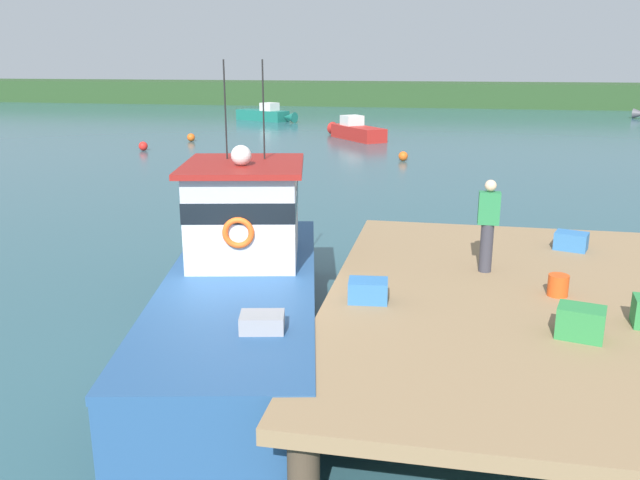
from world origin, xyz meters
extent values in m
plane|color=#2D5660|center=(0.00, 0.00, 0.00)|extent=(200.00, 200.00, 0.00)
cylinder|color=#4C3D2D|center=(2.20, -4.10, 0.50)|extent=(0.36, 0.36, 1.00)
cylinder|color=#4C3D2D|center=(2.20, 4.10, 0.50)|extent=(0.36, 0.36, 1.00)
cylinder|color=#4C3D2D|center=(7.40, 4.10, 0.50)|extent=(0.36, 0.36, 1.00)
cube|color=#937551|center=(4.80, 0.00, 1.10)|extent=(6.00, 9.00, 0.20)
cube|color=#285184|center=(0.20, -0.11, 0.55)|extent=(4.10, 8.34, 1.10)
cone|color=#285184|center=(-0.81, 4.68, 0.55)|extent=(1.45, 1.99, 1.10)
cube|color=black|center=(0.20, -0.11, 1.00)|extent=(4.08, 8.19, 0.12)
cube|color=#285184|center=(0.20, -0.11, 1.16)|extent=(4.14, 8.35, 0.12)
cube|color=silver|center=(-0.05, 1.06, 2.00)|extent=(2.31, 2.54, 1.80)
cube|color=black|center=(-0.05, 1.06, 2.31)|extent=(2.34, 2.57, 0.36)
cube|color=maroon|center=(-0.05, 1.06, 2.95)|extent=(2.61, 2.89, 0.10)
sphere|color=white|center=(0.01, 0.77, 3.18)|extent=(0.36, 0.36, 0.36)
cylinder|color=black|center=(-0.49, 1.48, 3.90)|extent=(0.03, 0.03, 1.80)
cylinder|color=black|center=(0.19, 1.63, 3.90)|extent=(0.03, 0.03, 1.80)
cube|color=#939399|center=(1.19, -2.15, 1.28)|extent=(0.68, 0.55, 0.36)
torus|color=orange|center=(0.39, -2.93, 1.16)|extent=(0.66, 0.66, 0.12)
torus|color=#EA5119|center=(0.19, -0.05, 2.00)|extent=(0.55, 0.21, 0.54)
cube|color=#3370B2|center=(2.46, -0.70, 1.37)|extent=(0.64, 0.49, 0.34)
cube|color=#3370B2|center=(6.02, 2.88, 1.37)|extent=(0.71, 0.60, 0.34)
cube|color=#2D8442|center=(5.42, -1.50, 1.41)|extent=(0.69, 0.58, 0.43)
cylinder|color=#E04C19|center=(5.37, 0.12, 1.37)|extent=(0.32, 0.32, 0.34)
cylinder|color=#383842|center=(4.30, 1.15, 1.63)|extent=(0.22, 0.22, 0.86)
cube|color=#287F47|center=(4.30, 1.15, 2.34)|extent=(0.36, 0.22, 0.56)
sphere|color=beige|center=(4.30, 1.15, 2.73)|extent=(0.20, 0.20, 0.20)
cube|color=#196B5B|center=(-11.34, 41.31, 0.41)|extent=(4.71, 3.32, 0.83)
cone|color=#196B5B|center=(-8.80, 40.05, 0.41)|extent=(1.38, 1.25, 0.83)
cube|color=silver|center=(-10.63, 40.96, 1.14)|extent=(1.53, 1.54, 0.62)
cone|color=#4C4C51|center=(19.16, 49.02, 0.41)|extent=(1.38, 1.26, 0.82)
cube|color=red|center=(-1.94, 29.99, 0.41)|extent=(3.88, 4.38, 0.81)
cone|color=red|center=(-3.67, 32.17, 0.41)|extent=(1.33, 1.38, 0.81)
cube|color=silver|center=(-2.43, 30.60, 1.12)|extent=(1.58, 1.58, 0.61)
sphere|color=#EA5B19|center=(1.42, 21.78, 0.23)|extent=(0.46, 0.46, 0.46)
sphere|color=red|center=(-12.72, 22.75, 0.24)|extent=(0.49, 0.49, 0.49)
sphere|color=#EA5B19|center=(-11.75, 27.14, 0.24)|extent=(0.48, 0.48, 0.48)
cube|color=#284723|center=(0.00, 62.00, 1.20)|extent=(120.00, 8.00, 2.40)
camera|label=1|loc=(3.56, -10.07, 4.80)|focal=36.45mm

